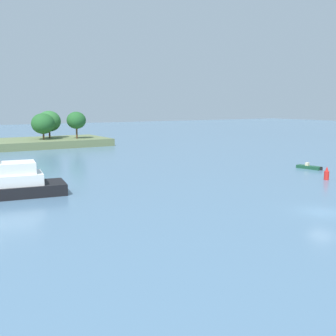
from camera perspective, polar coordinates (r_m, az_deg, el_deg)
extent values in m
plane|color=slate|center=(42.65, 20.92, -5.85)|extent=(400.00, 400.00, 0.00)
cylinder|color=#513823|center=(105.45, -17.12, 4.31)|extent=(0.44, 0.44, 1.69)
ellipsoid|color=#235B28|center=(105.27, -17.20, 5.99)|extent=(5.67, 5.67, 5.10)
cylinder|color=#513823|center=(110.00, -16.34, 4.59)|extent=(0.44, 0.44, 1.95)
ellipsoid|color=#2D6B33|center=(109.81, -16.41, 6.34)|extent=(5.98, 5.98, 5.38)
cylinder|color=#513823|center=(106.49, -12.73, 4.81)|extent=(0.44, 0.44, 2.73)
ellipsoid|color=#235B28|center=(106.31, -12.79, 6.58)|extent=(4.83, 4.83, 4.35)
cube|color=#19472D|center=(70.39, 19.23, 0.10)|extent=(1.97, 4.16, 0.50)
cube|color=beige|center=(70.46, 19.03, 0.53)|extent=(0.69, 0.61, 0.50)
cube|color=black|center=(69.42, 20.79, -0.08)|extent=(0.37, 0.34, 0.56)
cylinder|color=red|center=(60.95, 21.43, -0.99)|extent=(0.70, 0.70, 1.20)
cone|color=red|center=(60.80, 21.48, -0.11)|extent=(0.49, 0.49, 0.70)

